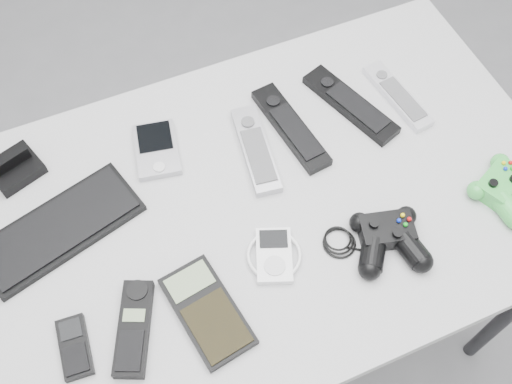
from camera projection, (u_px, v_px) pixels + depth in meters
name	position (u px, v px, depth m)	size (l,w,h in m)	color
floor	(248.00, 309.00, 1.80)	(3.50, 3.50, 0.00)	slate
desk	(273.00, 213.00, 1.19)	(1.11, 0.71, 0.74)	#A8A8AB
pda_keyboard	(60.00, 228.00, 1.09)	(0.29, 0.12, 0.02)	black
dock_bracket	(13.00, 165.00, 1.14)	(0.09, 0.08, 0.05)	black
pda	(157.00, 149.00, 1.18)	(0.08, 0.13, 0.02)	#A2A1A8
remote_silver_a	(256.00, 149.00, 1.18)	(0.05, 0.21, 0.02)	#A2A1A8
remote_black_a	(291.00, 127.00, 1.21)	(0.05, 0.23, 0.02)	black
remote_black_b	(350.00, 104.00, 1.24)	(0.05, 0.23, 0.02)	black
remote_silver_b	(397.00, 95.00, 1.25)	(0.04, 0.19, 0.02)	silver
mobile_phone	(74.00, 347.00, 0.98)	(0.05, 0.10, 0.02)	black
cordless_handset	(134.00, 328.00, 0.99)	(0.05, 0.16, 0.03)	black
calculator	(207.00, 311.00, 1.01)	(0.09, 0.18, 0.02)	black
mp3_player	(274.00, 255.00, 1.06)	(0.10, 0.10, 0.02)	white
controller_black	(389.00, 237.00, 1.07)	(0.23, 0.14, 0.05)	black
controller_green	(506.00, 186.00, 1.12)	(0.13, 0.14, 0.04)	green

